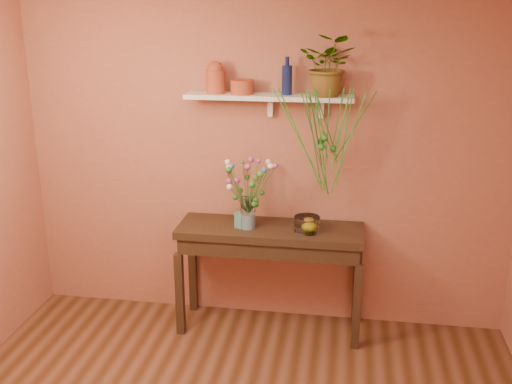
{
  "coord_description": "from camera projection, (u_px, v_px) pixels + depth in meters",
  "views": [
    {
      "loc": [
        0.67,
        -2.68,
        2.61
      ],
      "look_at": [
        0.0,
        1.55,
        1.25
      ],
      "focal_mm": 41.92,
      "sensor_mm": 36.0,
      "label": 1
    }
  ],
  "objects": [
    {
      "name": "terracotta_pot",
      "position": [
        242.0,
        87.0,
        4.58
      ],
      "size": [
        0.18,
        0.18,
        0.11
      ],
      "primitive_type": "cylinder",
      "rotation": [
        0.0,
        0.0,
        0.03
      ],
      "color": "#A7472A",
      "rests_on": "wall_shelf"
    },
    {
      "name": "sideboard",
      "position": [
        270.0,
        242.0,
        4.8
      ],
      "size": [
        1.48,
        0.48,
        0.9
      ],
      "color": "#362415",
      "rests_on": "ground"
    },
    {
      "name": "glass_bowl",
      "position": [
        307.0,
        225.0,
        4.66
      ],
      "size": [
        0.2,
        0.2,
        0.12
      ],
      "color": "white",
      "rests_on": "sideboard"
    },
    {
      "name": "wall_shelf",
      "position": [
        270.0,
        97.0,
        4.59
      ],
      "size": [
        1.3,
        0.24,
        0.19
      ],
      "color": "white",
      "rests_on": "room"
    },
    {
      "name": "spider_plant",
      "position": [
        329.0,
        65.0,
        4.42
      ],
      "size": [
        0.49,
        0.45,
        0.46
      ],
      "primitive_type": "imported",
      "rotation": [
        0.0,
        0.0,
        -0.25
      ],
      "color": "#28611E",
      "rests_on": "wall_shelf"
    },
    {
      "name": "bouquet",
      "position": [
        247.0,
        178.0,
        4.6
      ],
      "size": [
        0.44,
        0.45,
        0.44
      ],
      "color": "#386B28",
      "rests_on": "glass_vase"
    },
    {
      "name": "terracotta_jug",
      "position": [
        216.0,
        78.0,
        4.6
      ],
      "size": [
        0.15,
        0.15,
        0.25
      ],
      "color": "#A7472A",
      "rests_on": "wall_shelf"
    },
    {
      "name": "blue_bottle",
      "position": [
        287.0,
        79.0,
        4.53
      ],
      "size": [
        0.09,
        0.09,
        0.29
      ],
      "color": "#0F1944",
      "rests_on": "wall_shelf"
    },
    {
      "name": "plant_fronds",
      "position": [
        325.0,
        138.0,
        4.44
      ],
      "size": [
        0.75,
        0.37,
        0.83
      ],
      "color": "#28611E",
      "rests_on": "wall_shelf"
    },
    {
      "name": "room",
      "position": [
        208.0,
        265.0,
        3.0
      ],
      "size": [
        4.04,
        4.04,
        2.7
      ],
      "color": "brown",
      "rests_on": "ground"
    },
    {
      "name": "glass_vase",
      "position": [
        248.0,
        215.0,
        4.72
      ],
      "size": [
        0.12,
        0.12,
        0.25
      ],
      "color": "white",
      "rests_on": "sideboard"
    },
    {
      "name": "lemon",
      "position": [
        309.0,
        226.0,
        4.66
      ],
      "size": [
        0.08,
        0.08,
        0.08
      ],
      "primitive_type": "sphere",
      "color": "yellow",
      "rests_on": "glass_bowl"
    },
    {
      "name": "carton",
      "position": [
        239.0,
        220.0,
        4.73
      ],
      "size": [
        0.08,
        0.07,
        0.13
      ],
      "primitive_type": "cube",
      "rotation": [
        0.0,
        0.0,
        -0.36
      ],
      "color": "#396A88",
      "rests_on": "sideboard"
    }
  ]
}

